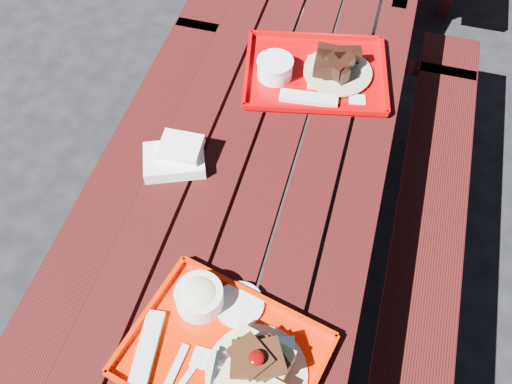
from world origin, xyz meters
TOP-DOWN VIEW (x-y plane):
  - ground at (0.00, 0.00)m, footprint 60.00×60.00m
  - picnic_table_near at (-0.00, 0.00)m, footprint 1.41×2.40m
  - near_tray at (0.05, -0.61)m, footprint 0.56×0.48m
  - far_tray at (0.05, 0.44)m, footprint 0.58×0.49m
  - white_cloth at (-0.29, -0.06)m, footprint 0.23×0.20m

SIDE VIEW (x-z plane):
  - ground at x=0.00m, z-range 0.00..0.00m
  - picnic_table_near at x=0.00m, z-range 0.19..0.94m
  - far_tray at x=0.05m, z-range 0.73..0.82m
  - white_cloth at x=-0.29m, z-range 0.74..0.82m
  - near_tray at x=0.05m, z-range 0.71..0.86m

